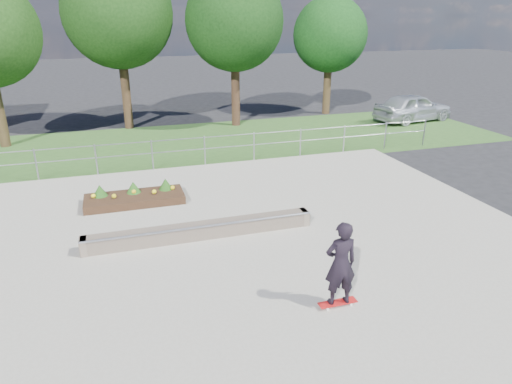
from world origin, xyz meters
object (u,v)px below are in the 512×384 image
at_px(grind_ledge, 201,230).
at_px(planter_bed, 134,197).
at_px(skateboarder, 341,264).
at_px(parked_car, 413,107).

relative_size(grind_ledge, planter_bed, 2.00).
height_order(skateboarder, parked_car, skateboarder).
distance_m(grind_ledge, skateboarder, 4.37).
relative_size(grind_ledge, parked_car, 1.31).
height_order(grind_ledge, planter_bed, planter_bed).
height_order(grind_ledge, skateboarder, skateboarder).
bearing_deg(grind_ledge, skateboarder, -61.86).
bearing_deg(parked_car, planter_bed, 106.59).
bearing_deg(planter_bed, parked_car, 26.39).
xyz_separation_m(grind_ledge, parked_car, (13.96, 10.71, 0.52)).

